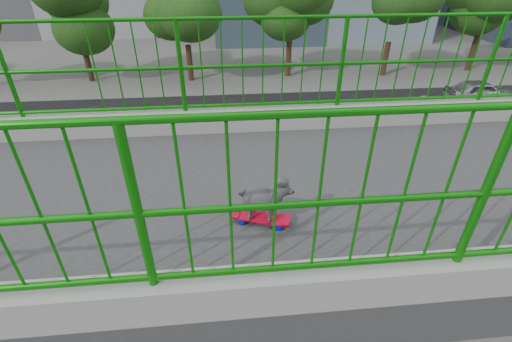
{
  "coord_description": "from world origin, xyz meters",
  "views": [
    {
      "loc": [
        2.96,
        -1.51,
        9.08
      ],
      "look_at": [
        -0.45,
        -1.18,
        6.92
      ],
      "focal_mm": 24.92,
      "sensor_mm": 36.0,
      "label": 1
    }
  ],
  "objects_px": {
    "poodle": "(264,197)",
    "car_0": "(153,244)",
    "car_4": "(480,92)",
    "car_2": "(143,152)",
    "car_3": "(469,111)",
    "car_1": "(431,174)",
    "skateboard": "(261,218)"
  },
  "relations": [
    {
      "from": "car_0",
      "to": "car_4",
      "type": "height_order",
      "value": "car_4"
    },
    {
      "from": "car_0",
      "to": "car_4",
      "type": "distance_m",
      "value": 23.77
    },
    {
      "from": "car_3",
      "to": "skateboard",
      "type": "bearing_deg",
      "value": 138.4
    },
    {
      "from": "skateboard",
      "to": "car_2",
      "type": "xyz_separation_m",
      "value": [
        -12.94,
        -4.26,
        -6.26
      ]
    },
    {
      "from": "car_0",
      "to": "car_2",
      "type": "xyz_separation_m",
      "value": [
        -6.4,
        -1.41,
        0.04
      ]
    },
    {
      "from": "car_0",
      "to": "car_2",
      "type": "relative_size",
      "value": 0.78
    },
    {
      "from": "car_2",
      "to": "car_0",
      "type": "bearing_deg",
      "value": -167.54
    },
    {
      "from": "poodle",
      "to": "car_3",
      "type": "bearing_deg",
      "value": 157.34
    },
    {
      "from": "car_3",
      "to": "car_4",
      "type": "xyz_separation_m",
      "value": [
        -3.2,
        2.86,
        -0.01
      ]
    },
    {
      "from": "car_0",
      "to": "car_1",
      "type": "relative_size",
      "value": 0.97
    },
    {
      "from": "car_1",
      "to": "car_4",
      "type": "bearing_deg",
      "value": 137.99
    },
    {
      "from": "skateboard",
      "to": "poodle",
      "type": "distance_m",
      "value": 0.23
    },
    {
      "from": "skateboard",
      "to": "car_0",
      "type": "height_order",
      "value": "skateboard"
    },
    {
      "from": "car_4",
      "to": "poodle",
      "type": "bearing_deg",
      "value": 138.42
    },
    {
      "from": "poodle",
      "to": "car_2",
      "type": "height_order",
      "value": "poodle"
    },
    {
      "from": "poodle",
      "to": "car_0",
      "type": "bearing_deg",
      "value": -137.48
    },
    {
      "from": "skateboard",
      "to": "poodle",
      "type": "height_order",
      "value": "poodle"
    },
    {
      "from": "car_1",
      "to": "car_2",
      "type": "relative_size",
      "value": 0.8
    },
    {
      "from": "car_1",
      "to": "car_2",
      "type": "xyz_separation_m",
      "value": [
        -3.2,
        -12.8,
        0.04
      ]
    },
    {
      "from": "car_1",
      "to": "car_0",
      "type": "bearing_deg",
      "value": -74.3
    },
    {
      "from": "skateboard",
      "to": "car_1",
      "type": "bearing_deg",
      "value": 157.63
    },
    {
      "from": "poodle",
      "to": "car_0",
      "type": "xyz_separation_m",
      "value": [
        -6.55,
        -2.87,
        -6.53
      ]
    },
    {
      "from": "car_0",
      "to": "car_4",
      "type": "xyz_separation_m",
      "value": [
        -12.8,
        20.03,
        0.04
      ]
    },
    {
      "from": "car_2",
      "to": "car_3",
      "type": "distance_m",
      "value": 18.86
    },
    {
      "from": "car_1",
      "to": "car_3",
      "type": "relative_size",
      "value": 0.83
    },
    {
      "from": "poodle",
      "to": "skateboard",
      "type": "bearing_deg",
      "value": -90.0
    },
    {
      "from": "car_4",
      "to": "car_1",
      "type": "bearing_deg",
      "value": 137.99
    },
    {
      "from": "car_1",
      "to": "car_4",
      "type": "height_order",
      "value": "car_4"
    },
    {
      "from": "poodle",
      "to": "car_4",
      "type": "relative_size",
      "value": 0.1
    },
    {
      "from": "car_0",
      "to": "car_3",
      "type": "distance_m",
      "value": 19.68
    },
    {
      "from": "car_4",
      "to": "car_0",
      "type": "bearing_deg",
      "value": 122.58
    },
    {
      "from": "skateboard",
      "to": "car_3",
      "type": "height_order",
      "value": "skateboard"
    }
  ]
}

